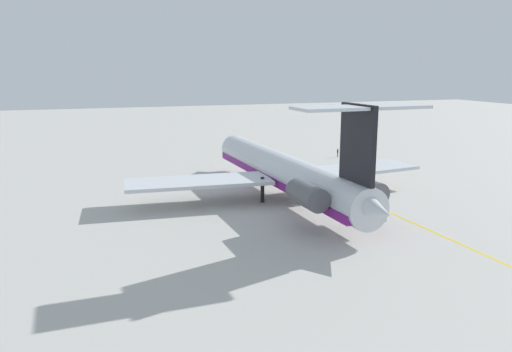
{
  "coord_description": "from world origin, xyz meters",
  "views": [
    {
      "loc": [
        -67.07,
        30.97,
        17.88
      ],
      "look_at": [
        -2.8,
        8.91,
        3.34
      ],
      "focal_mm": 35.88,
      "sensor_mm": 36.0,
      "label": 1
    }
  ],
  "objects": [
    {
      "name": "ground_crew_portside",
      "position": [
        24.01,
        -17.76,
        1.15
      ],
      "size": [
        0.33,
        0.37,
        1.82
      ],
      "rotation": [
        0.0,
        0.0,
        0.7
      ],
      "color": "black",
      "rests_on": "ground"
    },
    {
      "name": "main_jetliner",
      "position": [
        -4.17,
        4.87,
        3.88
      ],
      "size": [
        48.83,
        43.42,
        14.23
      ],
      "rotation": [
        0.0,
        0.0,
        0.03
      ],
      "color": "silver",
      "rests_on": "ground"
    },
    {
      "name": "ground",
      "position": [
        0.0,
        0.0,
        0.0
      ],
      "size": [
        339.95,
        339.95,
        0.0
      ],
      "primitive_type": "plane",
      "color": "#B7B5AD"
    },
    {
      "name": "taxiway_centreline",
      "position": [
        -2.8,
        -4.64,
        0.0
      ],
      "size": [
        109.05,
        2.97,
        0.01
      ],
      "primitive_type": "cube",
      "rotation": [
        0.0,
        0.0,
        0.02
      ],
      "color": "gold",
      "rests_on": "ground"
    },
    {
      "name": "ground_crew_near_nose",
      "position": [
        20.8,
        -20.06,
        1.09
      ],
      "size": [
        0.28,
        0.42,
        1.73
      ],
      "rotation": [
        0.0,
        0.0,
        2.81
      ],
      "color": "black",
      "rests_on": "ground"
    }
  ]
}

